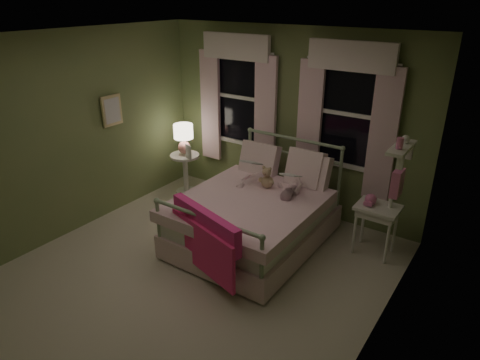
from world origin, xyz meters
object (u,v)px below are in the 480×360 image
Objects in this scene: child_left at (255,159)px; nightstand_left at (185,168)px; teddy_bear at (267,179)px; child_right at (293,168)px; nightstand_right at (377,213)px; table_lamp at (184,136)px; bed at (255,216)px.

child_left is 1.18× the size of nightstand_left.
teddy_bear reaches higher than nightstand_left.
child_left is at bearing -11.99° from child_right.
nightstand_right is at bearing 14.28° from teddy_bear.
child_right reaches higher than teddy_bear.
nightstand_left is at bearing 168.09° from teddy_bear.
table_lamp is at bearing 90.00° from nightstand_left.
bed is 0.50m from teddy_bear.
child_left is at bearing -173.54° from nightstand_right.
table_lamp reaches higher than nightstand_left.
child_right is 2.02m from table_lamp.
teddy_bear is at bearing -11.91° from nightstand_left.
teddy_bear reaches higher than nightstand_right.
nightstand_left is at bearing 159.77° from bed.
teddy_bear is 0.46× the size of nightstand_right.
child_right is at bearing -5.86° from table_lamp.
nightstand_right is at bearing 177.81° from child_right.
child_left reaches higher than nightstand_right.
teddy_bear is 0.46× the size of nightstand_left.
bed is 2.65× the size of child_left.
bed reaches higher than nightstand_right.
nightstand_left is at bearing -90.00° from table_lamp.
bed is at bearing 45.62° from child_right.
nightstand_right is (1.34, 0.62, 0.17)m from bed.
child_left reaches higher than table_lamp.
bed is at bearing -155.29° from nightstand_right.
bed is 6.86× the size of teddy_bear.
bed is 3.18× the size of nightstand_right.
child_right is 1.15m from nightstand_right.
teddy_bear is 1.41m from nightstand_right.
child_left reaches higher than child_right.
table_lamp is at bearing 168.09° from teddy_bear.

